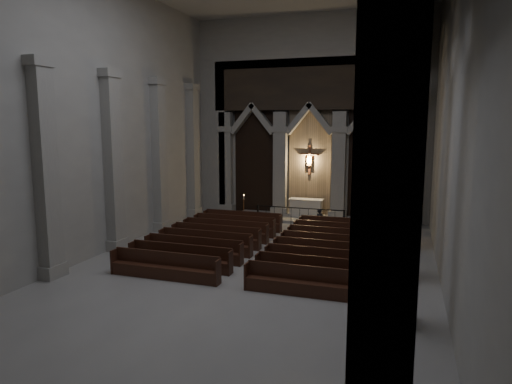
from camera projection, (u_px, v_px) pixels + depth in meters
room at (244, 70)px, 16.20m from camera, size 24.00×24.10×12.00m
sanctuary_wall at (310, 108)px, 27.17m from camera, size 14.00×0.77×12.00m
right_arcade at (407, 61)px, 15.70m from camera, size 1.00×24.00×12.00m
left_pilasters at (138, 161)px, 22.14m from camera, size 0.60×13.00×8.03m
sanctuary_step at (305, 218)px, 27.27m from camera, size 8.50×2.60×0.15m
altar at (306, 207)px, 27.58m from camera, size 2.05×0.82×1.04m
altar_rail at (300, 213)px, 25.88m from camera, size 5.08×0.09×1.00m
candle_stand_left at (244, 214)px, 26.63m from camera, size 0.27×0.27×1.62m
candle_stand_right at (359, 221)px, 25.22m from camera, size 0.23×0.23×1.37m
pews at (267, 247)px, 19.99m from camera, size 9.78×8.83×0.98m
worshipper at (320, 221)px, 24.04m from camera, size 0.52×0.41×1.24m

